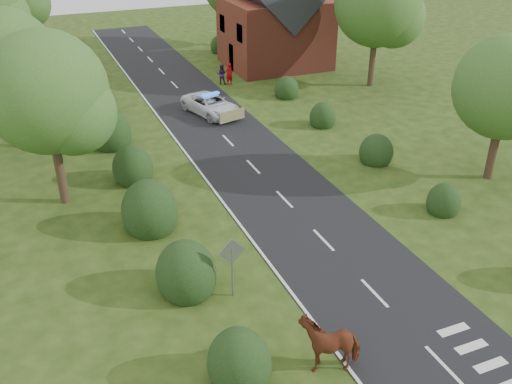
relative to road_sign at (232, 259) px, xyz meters
name	(u,v)px	position (x,y,z in m)	size (l,w,h in m)	color
ground	(374,293)	(5.00, -2.00, -1.65)	(120.00, 120.00, 0.00)	#243E11
road	(234,147)	(5.00, 13.00, -1.64)	(6.00, 70.00, 0.02)	black
road_markings	(220,165)	(3.40, 10.93, -1.63)	(4.96, 70.00, 0.01)	white
hedgerow_left	(136,178)	(-1.51, 9.69, -0.91)	(2.75, 50.41, 3.00)	black
hedgerow_right	(364,145)	(11.60, 9.21, -1.10)	(2.10, 45.78, 2.10)	black
tree_left_a	(53,98)	(-4.75, 9.86, 3.69)	(5.74, 5.60, 8.38)	#332316
tree_left_b	(11,63)	(-6.25, 17.86, 3.39)	(5.74, 5.60, 8.07)	#332316
tree_right_a	(511,92)	(16.23, 3.87, 3.09)	(5.33, 5.20, 7.56)	#332316
tree_right_b	(382,7)	(19.29, 19.84, 4.28)	(6.56, 6.40, 9.40)	#332316
road_sign	(232,259)	(0.00, 0.00, 0.00)	(1.06, 0.08, 2.53)	gray
house	(275,21)	(14.49, 28.00, 2.13)	(8.00, 7.40, 9.17)	brown
cow	(330,343)	(1.65, -4.40, -0.87)	(1.17, 2.21, 1.57)	#5E2217
police_van	(211,105)	(5.55, 18.76, -0.99)	(3.41, 5.20, 1.47)	white
pedestrian_red	(229,74)	(8.99, 24.45, -0.80)	(0.62, 0.41, 1.70)	#AC050D
pedestrian_purple	(221,74)	(8.50, 24.83, -0.88)	(0.75, 0.59, 1.55)	#321E4C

